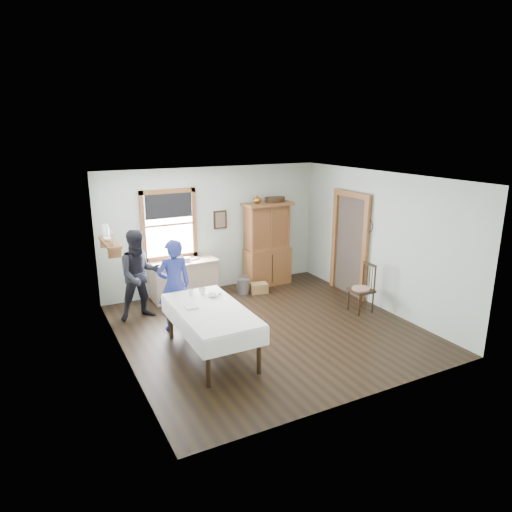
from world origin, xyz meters
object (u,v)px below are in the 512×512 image
(dining_table, at_px, (211,332))
(spindle_chair, at_px, (361,288))
(work_counter, at_px, (185,280))
(figure_dark, at_px, (140,278))
(china_hutch, at_px, (267,244))
(wicker_basket, at_px, (259,288))
(pail, at_px, (243,286))
(woman_blue, at_px, (174,288))

(dining_table, height_order, spindle_chair, spindle_chair)
(work_counter, distance_m, figure_dark, 1.29)
(work_counter, height_order, spindle_chair, spindle_chair)
(china_hutch, bearing_deg, wicker_basket, -135.99)
(pail, bearing_deg, wicker_basket, -26.63)
(wicker_basket, bearing_deg, china_hutch, 45.19)
(wicker_basket, bearing_deg, pail, 153.37)
(work_counter, distance_m, china_hutch, 2.06)
(wicker_basket, bearing_deg, figure_dark, -176.15)
(work_counter, height_order, china_hutch, china_hutch)
(figure_dark, bearing_deg, dining_table, -73.49)
(china_hutch, bearing_deg, spindle_chair, -71.53)
(china_hutch, relative_size, wicker_basket, 5.21)
(dining_table, bearing_deg, work_counter, 80.25)
(spindle_chair, height_order, wicker_basket, spindle_chair)
(spindle_chair, height_order, figure_dark, figure_dark)
(spindle_chair, relative_size, woman_blue, 0.64)
(figure_dark, bearing_deg, wicker_basket, 3.25)
(pail, bearing_deg, dining_table, -125.98)
(dining_table, xyz_separation_m, woman_blue, (-0.20, 1.21, 0.37))
(china_hutch, bearing_deg, pail, -159.42)
(work_counter, xyz_separation_m, pail, (1.23, -0.30, -0.25))
(wicker_basket, xyz_separation_m, woman_blue, (-2.19, -0.96, 0.66))
(work_counter, height_order, pail, work_counter)
(dining_table, bearing_deg, wicker_basket, 47.41)
(pail, distance_m, wicker_basket, 0.35)
(pail, bearing_deg, woman_blue, -149.52)
(work_counter, xyz_separation_m, figure_dark, (-1.06, -0.63, 0.39))
(china_hutch, distance_m, spindle_chair, 2.49)
(wicker_basket, height_order, woman_blue, woman_blue)
(dining_table, height_order, pail, dining_table)
(work_counter, xyz_separation_m, china_hutch, (1.99, 0.00, 0.54))
(china_hutch, bearing_deg, figure_dark, -169.49)
(work_counter, bearing_deg, woman_blue, -116.52)
(dining_table, bearing_deg, woman_blue, 99.49)
(china_hutch, bearing_deg, work_counter, 178.85)
(spindle_chair, bearing_deg, work_counter, 142.42)
(woman_blue, xyz_separation_m, figure_dark, (-0.41, 0.78, 0.02))
(spindle_chair, xyz_separation_m, pail, (-1.58, 2.00, -0.33))
(woman_blue, bearing_deg, dining_table, 98.77)
(spindle_chair, distance_m, figure_dark, 4.24)
(pail, distance_m, figure_dark, 2.40)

